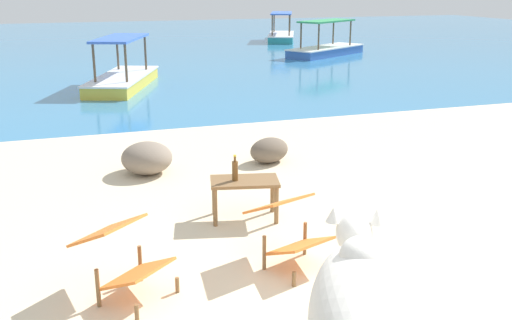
{
  "coord_description": "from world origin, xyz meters",
  "views": [
    {
      "loc": [
        -2.53,
        -3.54,
        2.62
      ],
      "look_at": [
        -0.32,
        3.0,
        0.55
      ],
      "focal_mm": 41.49,
      "sensor_mm": 36.0,
      "label": 1
    }
  ],
  "objects": [
    {
      "name": "boat_teal",
      "position": [
        7.68,
        22.9,
        0.29
      ],
      "size": [
        2.48,
        3.83,
        1.29
      ],
      "rotation": [
        0.0,
        0.0,
        4.32
      ],
      "color": "teal",
      "rests_on": "water_surface"
    },
    {
      "name": "deck_chair_near",
      "position": [
        -0.58,
        1.23,
        0.42
      ],
      "size": [
        0.76,
        0.9,
        0.68
      ],
      "rotation": [
        0.0,
        0.0,
        5.06
      ],
      "color": "brown",
      "rests_on": "sand_beach"
    },
    {
      "name": "boat_yellow",
      "position": [
        -0.91,
        12.03,
        0.29
      ],
      "size": [
        2.38,
        3.84,
        1.29
      ],
      "rotation": [
        0.0,
        0.0,
        4.35
      ],
      "color": "gold",
      "rests_on": "water_surface"
    },
    {
      "name": "water_surface",
      "position": [
        0.0,
        22.0,
        0.0
      ],
      "size": [
        60.0,
        36.0,
        0.03
      ],
      "primitive_type": "cube",
      "color": "teal",
      "rests_on": "ground"
    },
    {
      "name": "low_bench_table",
      "position": [
        -0.64,
        2.45,
        0.43
      ],
      "size": [
        0.84,
        0.6,
        0.47
      ],
      "rotation": [
        0.0,
        0.0,
        -0.23
      ],
      "color": "brown",
      "rests_on": "sand_beach"
    },
    {
      "name": "bottle",
      "position": [
        -0.74,
        2.46,
        0.63
      ],
      "size": [
        0.07,
        0.07,
        0.3
      ],
      "color": "brown",
      "rests_on": "low_bench_table"
    },
    {
      "name": "shore_rock_large",
      "position": [
        -1.43,
        4.5,
        0.26
      ],
      "size": [
        0.82,
        0.87,
        0.44
      ],
      "primitive_type": "ellipsoid",
      "rotation": [
        0.0,
        0.0,
        1.41
      ],
      "color": "gray",
      "rests_on": "sand_beach"
    },
    {
      "name": "cow",
      "position": [
        -1.03,
        -0.95,
        0.8
      ],
      "size": [
        1.25,
        2.03,
        1.16
      ],
      "rotation": [
        0.0,
        0.0,
        1.14
      ],
      "color": "silver",
      "rests_on": "sand_beach"
    },
    {
      "name": "shore_rock_medium",
      "position": [
        0.38,
        4.44,
        0.23
      ],
      "size": [
        0.78,
        0.69,
        0.37
      ],
      "primitive_type": "ellipsoid",
      "rotation": [
        0.0,
        0.0,
        0.44
      ],
      "color": "#6B5B4C",
      "rests_on": "sand_beach"
    },
    {
      "name": "boat_blue",
      "position": [
        7.13,
        16.83,
        0.29
      ],
      "size": [
        3.73,
        2.9,
        1.29
      ],
      "rotation": [
        0.0,
        0.0,
        0.55
      ],
      "color": "#3866B7",
      "rests_on": "water_surface"
    },
    {
      "name": "deck_chair_far",
      "position": [
        -2.14,
        1.14,
        0.42
      ],
      "size": [
        0.9,
        0.93,
        0.68
      ],
      "rotation": [
        0.0,
        0.0,
        5.42
      ],
      "color": "brown",
      "rests_on": "sand_beach"
    }
  ]
}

